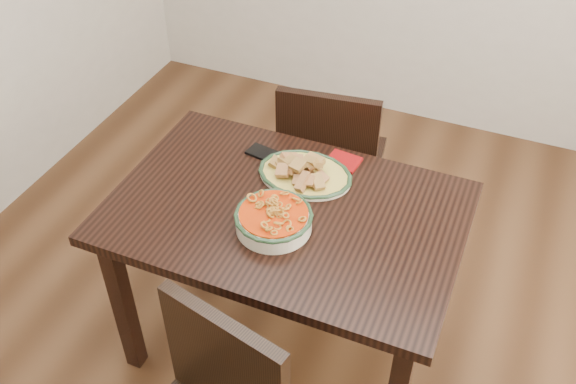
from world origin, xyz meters
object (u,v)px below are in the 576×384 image
at_px(dining_table, 286,229).
at_px(fish_plate, 305,167).
at_px(chair_far, 330,159).
at_px(noodle_bowl, 274,218).
at_px(smartphone, 265,154).

relative_size(dining_table, fish_plate, 3.53).
distance_m(dining_table, chair_far, 0.65).
height_order(dining_table, noodle_bowl, noodle_bowl).
xyz_separation_m(noodle_bowl, smartphone, (-0.19, 0.35, -0.04)).
bearing_deg(smartphone, noodle_bowl, -51.80).
relative_size(dining_table, noodle_bowl, 4.60).
bearing_deg(dining_table, chair_far, 94.88).
distance_m(fish_plate, noodle_bowl, 0.28).
bearing_deg(fish_plate, chair_far, 96.59).
bearing_deg(fish_plate, dining_table, -89.25).
relative_size(chair_far, smartphone, 6.58).
height_order(dining_table, fish_plate, fish_plate).
bearing_deg(dining_table, fish_plate, 90.75).
bearing_deg(dining_table, noodle_bowl, -90.25).
bearing_deg(chair_far, smartphone, 62.40).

